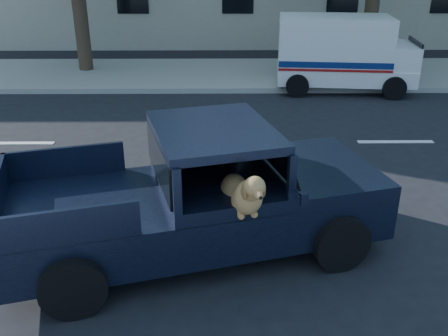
{
  "coord_description": "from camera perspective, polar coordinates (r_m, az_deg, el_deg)",
  "views": [
    {
      "loc": [
        0.27,
        -6.4,
        3.8
      ],
      "look_at": [
        0.33,
        -0.98,
        1.37
      ],
      "focal_mm": 40.0,
      "sensor_mm": 36.0,
      "label": 1
    }
  ],
  "objects": [
    {
      "name": "pickup_truck",
      "position": [
        6.63,
        -3.68,
        -4.98
      ],
      "size": [
        5.16,
        3.12,
        1.73
      ],
      "rotation": [
        0.0,
        0.0,
        0.27
      ],
      "color": "black",
      "rests_on": "ground"
    },
    {
      "name": "lane_stripes",
      "position": [
        10.65,
        8.8,
        2.94
      ],
      "size": [
        21.6,
        0.14,
        0.01
      ],
      "primitive_type": null,
      "color": "silver",
      "rests_on": "ground"
    },
    {
      "name": "far_sidewalk",
      "position": [
        16.04,
        -1.57,
        10.68
      ],
      "size": [
        60.0,
        4.0,
        0.15
      ],
      "primitive_type": "cube",
      "color": "gray",
      "rests_on": "ground"
    },
    {
      "name": "mail_truck",
      "position": [
        14.68,
        13.31,
        12.06
      ],
      "size": [
        3.89,
        2.24,
        2.04
      ],
      "rotation": [
        0.0,
        0.0,
        -0.11
      ],
      "color": "silver",
      "rests_on": "ground"
    },
    {
      "name": "ground",
      "position": [
        7.45,
        -2.62,
        -6.6
      ],
      "size": [
        120.0,
        120.0,
        0.0
      ],
      "primitive_type": "plane",
      "color": "black",
      "rests_on": "ground"
    }
  ]
}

